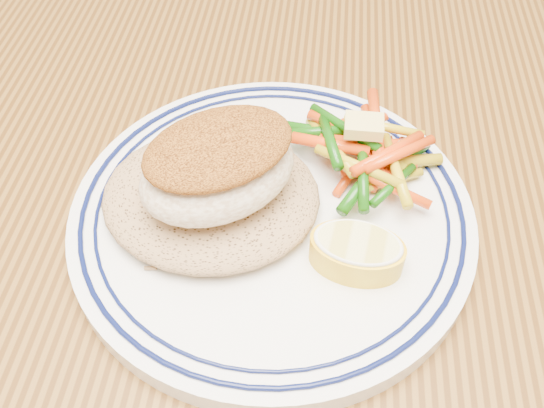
{
  "coord_description": "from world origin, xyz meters",
  "views": [
    {
      "loc": [
        0.07,
        -0.28,
        1.05
      ],
      "look_at": [
        0.04,
        -0.05,
        0.77
      ],
      "focal_mm": 40.0,
      "sensor_mm": 36.0,
      "label": 1
    }
  ],
  "objects": [
    {
      "name": "vegetable_pile",
      "position": [
        0.1,
        -0.0,
        0.78
      ],
      "size": [
        0.11,
        0.1,
        0.03
      ],
      "color": "#E4400B",
      "rests_on": "plate"
    },
    {
      "name": "rice_pilaf",
      "position": [
        0.01,
        -0.05,
        0.78
      ],
      "size": [
        0.13,
        0.12,
        0.03
      ],
      "primitive_type": "ellipsoid",
      "color": "#9B764D",
      "rests_on": "plate"
    },
    {
      "name": "fish_fillet",
      "position": [
        0.01,
        -0.05,
        0.81
      ],
      "size": [
        0.11,
        0.11,
        0.05
      ],
      "color": "#F2E3C8",
      "rests_on": "rice_pilaf"
    },
    {
      "name": "lemon_wedge",
      "position": [
        0.09,
        -0.08,
        0.78
      ],
      "size": [
        0.06,
        0.06,
        0.02
      ],
      "color": "yellow",
      "rests_on": "plate"
    },
    {
      "name": "plate",
      "position": [
        0.04,
        -0.05,
        0.76
      ],
      "size": [
        0.25,
        0.25,
        0.02
      ],
      "color": "white",
      "rests_on": "dining_table"
    },
    {
      "name": "dining_table",
      "position": [
        0.0,
        0.0,
        0.65
      ],
      "size": [
        1.5,
        0.9,
        0.75
      ],
      "color": "#4C2D0F",
      "rests_on": "ground"
    },
    {
      "name": "butter_pat",
      "position": [
        0.1,
        -0.0,
        0.8
      ],
      "size": [
        0.02,
        0.02,
        0.01
      ],
      "primitive_type": "cube",
      "rotation": [
        0.0,
        0.0,
        -0.01
      ],
      "color": "#EDDA74",
      "rests_on": "vegetable_pile"
    }
  ]
}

